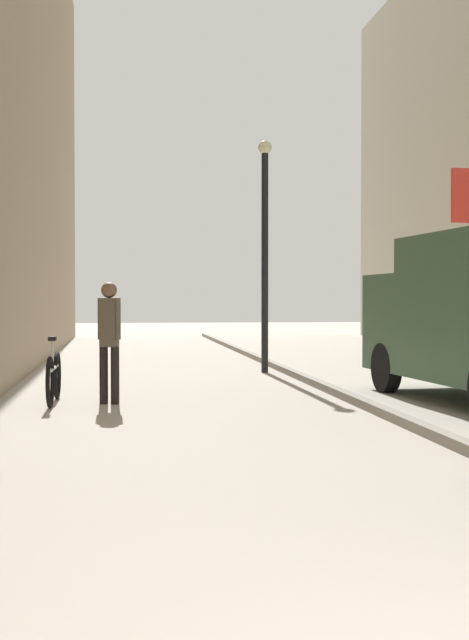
# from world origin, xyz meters

# --- Properties ---
(ground_plane) EXTENTS (80.00, 80.00, 0.00)m
(ground_plane) POSITION_xyz_m (0.00, 12.00, 0.00)
(ground_plane) COLOR #A8A093
(kerb_strip) EXTENTS (0.16, 40.00, 0.12)m
(kerb_strip) POSITION_xyz_m (1.58, 12.00, 0.06)
(kerb_strip) COLOR gray
(kerb_strip) RESTS_ON ground_plane
(pedestrian_main_foreground) EXTENTS (0.33, 0.27, 1.75)m
(pedestrian_main_foreground) POSITION_xyz_m (-1.94, 10.02, 1.01)
(pedestrian_main_foreground) COLOR black
(pedestrian_main_foreground) RESTS_ON ground_plane
(lamp_post) EXTENTS (0.28, 0.28, 4.76)m
(lamp_post) POSITION_xyz_m (1.16, 14.82, 2.72)
(lamp_post) COLOR black
(lamp_post) RESTS_ON ground_plane
(bicycle_leaning) EXTENTS (0.10, 1.77, 0.98)m
(bicycle_leaning) POSITION_xyz_m (-2.74, 10.19, 0.38)
(bicycle_leaning) COLOR black
(bicycle_leaning) RESTS_ON ground_plane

